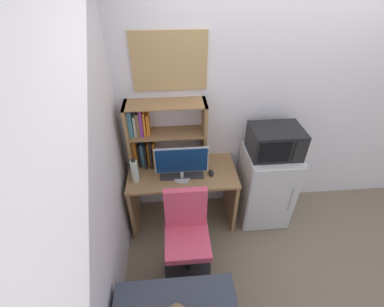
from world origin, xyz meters
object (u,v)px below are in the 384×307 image
object	(u,v)px
monitor	(182,162)
microwave	(275,141)
hutch_bookshelf	(155,135)
wall_corkboard	(169,62)
mini_fridge	(265,186)
water_bottle	(135,171)
keyboard	(182,175)
computer_mouse	(211,173)
desk_chair	(187,239)

from	to	relation	value
monitor	microwave	distance (m)	0.95
hutch_bookshelf	monitor	xyz separation A→B (m)	(0.25, -0.27, -0.15)
wall_corkboard	microwave	bearing A→B (deg)	-16.02
mini_fridge	water_bottle	bearing A→B (deg)	-177.02
keyboard	mini_fridge	xyz separation A→B (m)	(0.93, 0.05, -0.28)
mini_fridge	computer_mouse	bearing A→B (deg)	-175.57
hutch_bookshelf	keyboard	size ratio (longest dim) A/B	1.80
hutch_bookshelf	mini_fridge	bearing A→B (deg)	-8.92
microwave	wall_corkboard	bearing A→B (deg)	163.98
monitor	wall_corkboard	distance (m)	0.93
water_bottle	desk_chair	size ratio (longest dim) A/B	0.28
microwave	computer_mouse	bearing A→B (deg)	-175.30
microwave	wall_corkboard	xyz separation A→B (m)	(-1.00, 0.29, 0.72)
mini_fridge	microwave	distance (m)	0.60
computer_mouse	hutch_bookshelf	bearing A→B (deg)	157.02
computer_mouse	wall_corkboard	xyz separation A→B (m)	(-0.37, 0.34, 1.03)
hutch_bookshelf	wall_corkboard	size ratio (longest dim) A/B	1.16
computer_mouse	water_bottle	distance (m)	0.77
monitor	water_bottle	distance (m)	0.47
hutch_bookshelf	monitor	distance (m)	0.40
mini_fridge	desk_chair	bearing A→B (deg)	-147.25
keyboard	mini_fridge	bearing A→B (deg)	3.06
wall_corkboard	hutch_bookshelf	bearing A→B (deg)	-150.56
water_bottle	mini_fridge	world-z (taller)	water_bottle
desk_chair	wall_corkboard	xyz separation A→B (m)	(-0.08, 0.89, 1.36)
keyboard	water_bottle	bearing A→B (deg)	-177.18
hutch_bookshelf	wall_corkboard	bearing A→B (deg)	29.44
computer_mouse	water_bottle	world-z (taller)	water_bottle
hutch_bookshelf	keyboard	world-z (taller)	hutch_bookshelf
hutch_bookshelf	water_bottle	bearing A→B (deg)	-128.58
monitor	mini_fridge	world-z (taller)	monitor
mini_fridge	wall_corkboard	size ratio (longest dim) A/B	1.36
hutch_bookshelf	desk_chair	world-z (taller)	hutch_bookshelf
keyboard	desk_chair	size ratio (longest dim) A/B	0.47
mini_fridge	desk_chair	distance (m)	1.10
water_bottle	mini_fridge	bearing A→B (deg)	2.98
desk_chair	microwave	bearing A→B (deg)	32.88
keyboard	mini_fridge	size ratio (longest dim) A/B	0.47
desk_chair	wall_corkboard	world-z (taller)	wall_corkboard
monitor	wall_corkboard	bearing A→B (deg)	100.31
water_bottle	microwave	size ratio (longest dim) A/B	0.52
monitor	hutch_bookshelf	bearing A→B (deg)	132.80
hutch_bookshelf	microwave	world-z (taller)	hutch_bookshelf
mini_fridge	hutch_bookshelf	bearing A→B (deg)	171.08
mini_fridge	microwave	size ratio (longest dim) A/B	1.85
monitor	keyboard	bearing A→B (deg)	88.96
desk_chair	water_bottle	bearing A→B (deg)	132.15
keyboard	computer_mouse	bearing A→B (deg)	0.15
wall_corkboard	computer_mouse	bearing A→B (deg)	-42.57
water_bottle	mini_fridge	distance (m)	1.45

